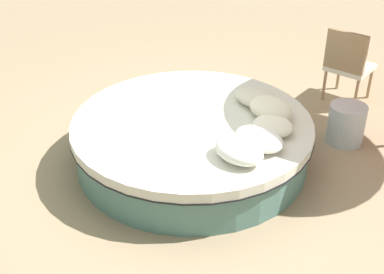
% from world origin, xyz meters
% --- Properties ---
extents(ground_plane, '(16.00, 16.00, 0.00)m').
position_xyz_m(ground_plane, '(0.00, 0.00, 0.00)').
color(ground_plane, '#9E8466').
extents(round_bed, '(2.52, 2.52, 0.50)m').
position_xyz_m(round_bed, '(0.00, 0.00, 0.26)').
color(round_bed, '#4C726B').
rests_on(round_bed, ground_plane).
extents(throw_pillow_0, '(0.51, 0.36, 0.18)m').
position_xyz_m(throw_pillow_0, '(-0.82, 0.15, 0.59)').
color(throw_pillow_0, white).
rests_on(throw_pillow_0, round_bed).
extents(throw_pillow_1, '(0.52, 0.38, 0.16)m').
position_xyz_m(throw_pillow_1, '(-0.79, -0.15, 0.58)').
color(throw_pillow_1, white).
rests_on(throw_pillow_1, round_bed).
extents(throw_pillow_2, '(0.41, 0.39, 0.15)m').
position_xyz_m(throw_pillow_2, '(-0.71, -0.44, 0.58)').
color(throw_pillow_2, silver).
rests_on(throw_pillow_2, round_bed).
extents(throw_pillow_3, '(0.50, 0.36, 0.22)m').
position_xyz_m(throw_pillow_3, '(-0.49, -0.65, 0.61)').
color(throw_pillow_3, beige).
rests_on(throw_pillow_3, round_bed).
extents(throw_pillow_4, '(0.56, 0.35, 0.18)m').
position_xyz_m(throw_pillow_4, '(-0.21, -0.75, 0.59)').
color(throw_pillow_4, beige).
rests_on(throw_pillow_4, round_bed).
extents(patio_chair, '(0.59, 0.58, 0.98)m').
position_xyz_m(patio_chair, '(-0.24, -2.41, 0.56)').
color(patio_chair, '#997A56').
rests_on(patio_chair, ground_plane).
extents(side_table, '(0.42, 0.42, 0.46)m').
position_xyz_m(side_table, '(-0.84, -1.58, 0.23)').
color(side_table, '#B7B7BC').
rests_on(side_table, ground_plane).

